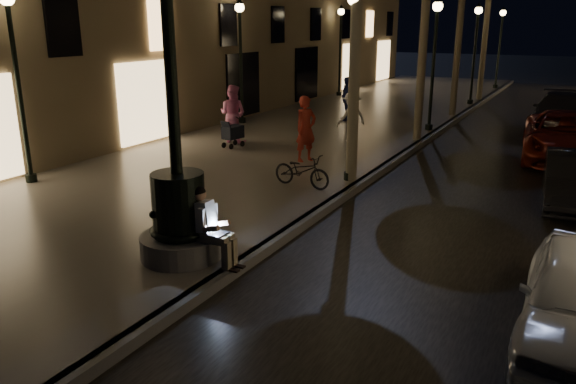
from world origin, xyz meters
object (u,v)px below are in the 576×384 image
Objects in this scene: stroller at (233,132)px; car_third at (566,137)px; pedestrian_red at (306,129)px; lamp_curb_a at (353,60)px; lamp_curb_d at (500,37)px; seated_man_laptop at (209,224)px; fountain_lamppost at (178,201)px; lamp_left_c at (340,39)px; pedestrian_blue at (347,99)px; bicycle at (302,171)px; lamp_curb_c at (476,41)px; lamp_curb_b at (435,47)px; car_rear at (560,112)px; lamp_left_a at (15,60)px; car_second at (574,180)px; lamp_left_b at (240,45)px; pedestrian_white at (351,117)px; pedestrian_pink at (233,114)px.

car_third reaches higher than stroller.
lamp_curb_a is at bearing -97.89° from pedestrian_red.
seated_man_laptop is at bearing -90.17° from lamp_curb_d.
fountain_lamppost is 7.41m from pedestrian_red.
lamp_left_c is (-6.40, 22.00, 2.02)m from fountain_lamppost.
pedestrian_blue is 1.14× the size of bicycle.
fountain_lamppost is 0.99× the size of car_third.
seated_man_laptop is 0.28× the size of lamp_curb_c.
lamp_curb_d is (0.00, 16.00, 0.00)m from lamp_curb_b.
fountain_lamppost reaches higher than lamp_curb_b.
car_rear is at bearing 55.49° from stroller.
lamp_curb_a reaches higher than pedestrian_red.
bicycle is (-0.80, -17.15, -2.63)m from lamp_curb_c.
stroller is at bearing -80.88° from lamp_left_c.
lamp_left_c is at bearing 90.00° from lamp_left_a.
lamp_left_c is 0.91× the size of car_third.
seated_man_laptop is at bearing -29.75° from pedestrian_blue.
lamp_left_a is 0.98× the size of car_rear.
fountain_lamppost is 1.40× the size of car_second.
lamp_curb_a is 16.00m from lamp_curb_c.
fountain_lamppost is at bearing -172.98° from bicycle.
lamp_left_c is at bearing 131.59° from lamp_curb_b.
lamp_curb_a is 8.00m from lamp_curb_b.
car_second is (5.16, 1.09, -2.63)m from lamp_curb_a.
pedestrian_red is (-1.91, -14.69, -2.09)m from lamp_curb_c.
lamp_left_b is (-7.10, -10.00, 0.00)m from lamp_curb_c.
lamp_curb_c is 15.13m from stroller.
lamp_left_a reaches higher than car_second.
car_rear is at bearing 75.87° from seated_man_laptop.
pedestrian_white is (-1.82, 4.61, -2.20)m from lamp_curb_a.
pedestrian_red is (-6.67, -4.58, 0.42)m from car_third.
pedestrian_white is at bearing 96.01° from fountain_lamppost.
lamp_curb_c is 0.91× the size of car_third.
lamp_left_b is 13.47m from car_second.
fountain_lamppost is 1.08× the size of lamp_curb_b.
pedestrian_red is 1.07× the size of pedestrian_blue.
fountain_lamppost is 3.90× the size of seated_man_laptop.
lamp_curb_b is at bearing -171.52° from pedestrian_white.
pedestrian_red is at bearing -150.86° from car_third.
pedestrian_blue reaches higher than car_third.
lamp_left_a reaches higher than stroller.
lamp_curb_c is 0.98× the size of car_rear.
lamp_curb_c is 1.00× the size of lamp_left_a.
car_third is (11.86, -10.11, -2.50)m from lamp_left_c.
car_third is (4.85, 11.89, -0.18)m from seated_man_laptop.
pedestrian_pink reaches higher than bicycle.
lamp_curb_a reaches higher than car_rear.
lamp_curb_d is (0.00, 8.00, 0.00)m from lamp_curb_c.
lamp_left_a is at bearing -126.67° from car_rear.
fountain_lamppost is at bearing -73.78° from lamp_left_c.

